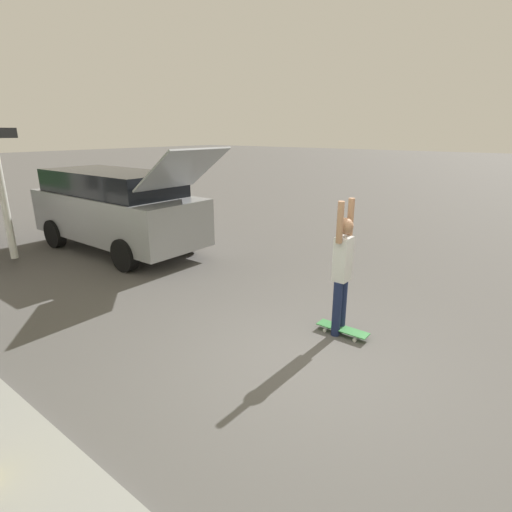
# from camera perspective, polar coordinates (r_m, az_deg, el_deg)

# --- Properties ---
(ground_plane) EXTENTS (120.00, 120.00, 0.00)m
(ground_plane) POSITION_cam_1_polar(r_m,az_deg,el_deg) (5.50, 7.48, -14.83)
(ground_plane) COLOR #54514F
(suv_parked) EXTENTS (2.02, 5.59, 2.61)m
(suv_parked) POSITION_cam_1_polar(r_m,az_deg,el_deg) (10.61, -19.38, 6.56)
(suv_parked) COLOR gray
(suv_parked) RESTS_ON ground_plane
(skateboarder) EXTENTS (0.41, 0.23, 2.03)m
(skateboarder) POSITION_cam_1_polar(r_m,az_deg,el_deg) (5.86, 12.21, -1.54)
(skateboarder) COLOR #192347
(skateboarder) RESTS_ON ground_plane
(skateboard) EXTENTS (0.23, 0.79, 0.10)m
(skateboard) POSITION_cam_1_polar(r_m,az_deg,el_deg) (6.21, 12.27, -10.19)
(skateboard) COLOR #337F3D
(skateboard) RESTS_ON ground_plane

